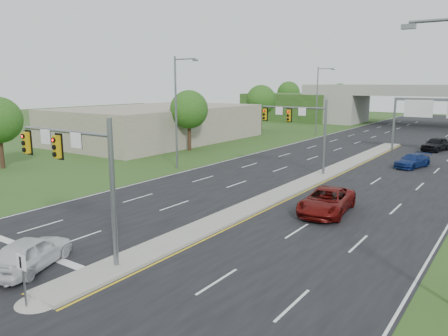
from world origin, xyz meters
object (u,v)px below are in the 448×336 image
signal_mast_far (302,124)px  car_far_b (412,161)px  sign_gantry (443,111)px  car_far_a (327,201)px  signal_mast_near (78,164)px  overpass (433,109)px  car_white (30,253)px  keep_right_sign (23,272)px  car_far_c (436,144)px

signal_mast_far → car_far_b: signal_mast_far is taller
signal_mast_far → sign_gantry: signal_mast_far is taller
car_far_a → signal_mast_near: bearing=-122.5°
overpass → car_far_a: overpass is taller
signal_mast_near → car_white: 4.61m
car_white → car_far_b: 37.32m
keep_right_sign → signal_mast_far: bearing=94.4°
car_far_a → car_far_c: bearing=82.1°
sign_gantry → car_far_b: (-0.76, -11.04, -4.53)m
overpass → signal_mast_far: bearing=-92.4°
sign_gantry → car_far_c: 5.05m
signal_mast_near → car_far_c: 48.28m
signal_mast_far → car_far_b: (8.19, 8.95, -4.02)m
overpass → car_white: (-3.17, -82.32, -2.75)m
signal_mast_near → sign_gantry: (8.95, 44.99, 0.51)m
keep_right_sign → car_far_b: bearing=81.2°
overpass → car_far_a: (4.73, -66.12, -2.71)m
signal_mast_far → car_far_a: size_ratio=1.19×
sign_gantry → car_white: 48.46m
overpass → car_far_b: 46.59m
overpass → signal_mast_near: bearing=-91.6°
signal_mast_far → overpass: 55.13m
keep_right_sign → car_far_b: 38.87m
overpass → car_far_b: bearing=-82.7°
car_far_b → car_far_c: car_far_c is taller
keep_right_sign → sign_gantry: (6.68, 49.45, 3.72)m
signal_mast_near → car_far_b: (8.19, 33.95, -4.02)m
signal_mast_far → car_far_b: 12.78m
signal_mast_near → car_far_b: 35.16m
car_far_a → car_far_c: size_ratio=1.17×
sign_gantry → car_far_a: 31.41m
signal_mast_far → overpass: overpass is taller
signal_mast_near → keep_right_sign: size_ratio=3.18×
sign_gantry → keep_right_sign: bearing=-97.7°
signal_mast_far → car_far_c: (8.20, 22.43, -3.84)m
sign_gantry → car_far_b: 11.96m
keep_right_sign → sign_gantry: 50.04m
sign_gantry → car_far_a: bearing=-93.6°
car_white → car_far_b: (9.10, 36.20, -0.09)m
sign_gantry → car_far_b: bearing=-93.9°
sign_gantry → overpass: overpass is taller
sign_gantry → overpass: 35.75m
signal_mast_near → keep_right_sign: (2.26, -4.45, -3.21)m
car_far_b → car_far_c: size_ratio=0.94×
signal_mast_far → sign_gantry: size_ratio=0.60×
keep_right_sign → car_far_a: (4.73, 18.41, -0.68)m
signal_mast_near → car_far_c: (8.20, 47.43, -3.84)m
keep_right_sign → sign_gantry: size_ratio=0.19×
car_far_b → car_far_a: bearing=-77.1°
signal_mast_near → overpass: 80.11m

